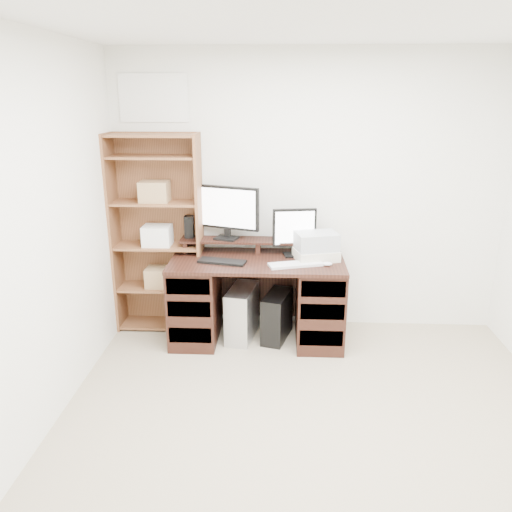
# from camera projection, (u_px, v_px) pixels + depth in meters

# --- Properties ---
(room) EXTENTS (3.54, 4.04, 2.54)m
(room) POSITION_uv_depth(u_px,v_px,m) (327.00, 269.00, 2.58)
(room) COLOR tan
(room) RESTS_ON ground
(desk) EXTENTS (1.50, 0.70, 0.75)m
(desk) POSITION_uv_depth(u_px,v_px,m) (257.00, 298.00, 4.43)
(desk) COLOR black
(desk) RESTS_ON ground
(riser_shelf) EXTENTS (1.40, 0.22, 0.12)m
(riser_shelf) POSITION_uv_depth(u_px,v_px,m) (258.00, 242.00, 4.48)
(riser_shelf) COLOR black
(riser_shelf) RESTS_ON desk
(monitor_wide) EXTENTS (0.58, 0.24, 0.48)m
(monitor_wide) POSITION_uv_depth(u_px,v_px,m) (227.00, 210.00, 4.42)
(monitor_wide) COLOR black
(monitor_wide) RESTS_ON riser_shelf
(monitor_small) EXTENTS (0.38, 0.17, 0.42)m
(monitor_small) POSITION_uv_depth(u_px,v_px,m) (294.00, 230.00, 4.36)
(monitor_small) COLOR black
(monitor_small) RESTS_ON desk
(speaker) EXTENTS (0.08, 0.08, 0.20)m
(speaker) POSITION_uv_depth(u_px,v_px,m) (189.00, 227.00, 4.50)
(speaker) COLOR black
(speaker) RESTS_ON riser_shelf
(keyboard_black) EXTENTS (0.42, 0.22, 0.02)m
(keyboard_black) POSITION_uv_depth(u_px,v_px,m) (222.00, 262.00, 4.22)
(keyboard_black) COLOR black
(keyboard_black) RESTS_ON desk
(keyboard_white) EXTENTS (0.47, 0.26, 0.02)m
(keyboard_white) POSITION_uv_depth(u_px,v_px,m) (296.00, 264.00, 4.16)
(keyboard_white) COLOR silver
(keyboard_white) RESTS_ON desk
(mouse) EXTENTS (0.09, 0.07, 0.03)m
(mouse) POSITION_uv_depth(u_px,v_px,m) (327.00, 264.00, 4.15)
(mouse) COLOR silver
(mouse) RESTS_ON desk
(printer) EXTENTS (0.41, 0.35, 0.09)m
(printer) POSITION_uv_depth(u_px,v_px,m) (316.00, 254.00, 4.30)
(printer) COLOR beige
(printer) RESTS_ON desk
(basket) EXTENTS (0.40, 0.33, 0.15)m
(basket) POSITION_uv_depth(u_px,v_px,m) (316.00, 241.00, 4.27)
(basket) COLOR #A7ADB2
(basket) RESTS_ON printer
(tower_silver) EXTENTS (0.29, 0.50, 0.47)m
(tower_silver) POSITION_uv_depth(u_px,v_px,m) (242.00, 313.00, 4.49)
(tower_silver) COLOR #B8BBC0
(tower_silver) RESTS_ON ground
(tower_black) EXTENTS (0.29, 0.46, 0.43)m
(tower_black) POSITION_uv_depth(u_px,v_px,m) (277.00, 316.00, 4.48)
(tower_black) COLOR black
(tower_black) RESTS_ON ground
(bookshelf) EXTENTS (0.80, 0.30, 1.80)m
(bookshelf) POSITION_uv_depth(u_px,v_px,m) (158.00, 233.00, 4.51)
(bookshelf) COLOR brown
(bookshelf) RESTS_ON ground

